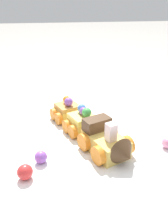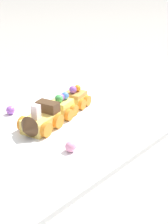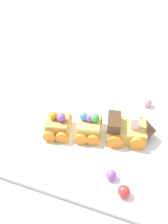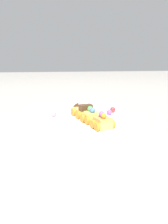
{
  "view_description": "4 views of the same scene",
  "coord_description": "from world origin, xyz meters",
  "px_view_note": "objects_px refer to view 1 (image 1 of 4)",
  "views": [
    {
      "loc": [
        0.41,
        -0.16,
        0.27
      ],
      "look_at": [
        -0.02,
        -0.04,
        0.06
      ],
      "focal_mm": 35.0,
      "sensor_mm": 36.0,
      "label": 1
    },
    {
      "loc": [
        0.5,
        0.53,
        0.37
      ],
      "look_at": [
        -0.04,
        0.03,
        0.04
      ],
      "focal_mm": 50.0,
      "sensor_mm": 36.0,
      "label": 2
    },
    {
      "loc": [
        0.15,
        -0.53,
        0.59
      ],
      "look_at": [
        -0.04,
        -0.01,
        0.05
      ],
      "focal_mm": 50.0,
      "sensor_mm": 36.0,
      "label": 3
    },
    {
      "loc": [
        -0.67,
        0.14,
        0.24
      ],
      "look_at": [
        0.01,
        -0.01,
        0.05
      ],
      "focal_mm": 28.0,
      "sensor_mm": 36.0,
      "label": 4
    }
  ],
  "objects_px": {
    "gumball_purple": "(41,157)",
    "cake_train_locomotive": "(108,143)",
    "gumball_red": "(25,172)",
    "cake_car_lemon": "(83,122)",
    "gumball_pink": "(168,143)",
    "cake_car_caramel": "(68,111)"
  },
  "relations": [
    {
      "from": "cake_train_locomotive",
      "to": "gumball_purple",
      "type": "height_order",
      "value": "cake_train_locomotive"
    },
    {
      "from": "cake_train_locomotive",
      "to": "gumball_red",
      "type": "height_order",
      "value": "cake_train_locomotive"
    },
    {
      "from": "cake_car_lemon",
      "to": "gumball_red",
      "type": "height_order",
      "value": "cake_car_lemon"
    },
    {
      "from": "gumball_red",
      "to": "gumball_pink",
      "type": "xyz_separation_m",
      "value": [
        -0.01,
        0.29,
        -0.0
      ]
    },
    {
      "from": "cake_train_locomotive",
      "to": "cake_car_lemon",
      "type": "relative_size",
      "value": 1.44
    },
    {
      "from": "cake_train_locomotive",
      "to": "gumball_purple",
      "type": "distance_m",
      "value": 0.13
    },
    {
      "from": "cake_train_locomotive",
      "to": "gumball_red",
      "type": "bearing_deg",
      "value": -94.07
    },
    {
      "from": "gumball_purple",
      "to": "gumball_pink",
      "type": "height_order",
      "value": "same"
    },
    {
      "from": "cake_car_caramel",
      "to": "gumball_red",
      "type": "height_order",
      "value": "cake_car_caramel"
    },
    {
      "from": "cake_train_locomotive",
      "to": "gumball_pink",
      "type": "height_order",
      "value": "cake_train_locomotive"
    },
    {
      "from": "gumball_pink",
      "to": "cake_car_caramel",
      "type": "bearing_deg",
      "value": -137.94
    },
    {
      "from": "cake_train_locomotive",
      "to": "cake_car_caramel",
      "type": "xyz_separation_m",
      "value": [
        -0.17,
        -0.04,
        -0.0
      ]
    },
    {
      "from": "cake_train_locomotive",
      "to": "gumball_purple",
      "type": "relative_size",
      "value": 5.33
    },
    {
      "from": "cake_car_lemon",
      "to": "cake_train_locomotive",
      "type": "bearing_deg",
      "value": -0.32
    },
    {
      "from": "cake_car_lemon",
      "to": "gumball_pink",
      "type": "height_order",
      "value": "cake_car_lemon"
    },
    {
      "from": "cake_car_lemon",
      "to": "gumball_purple",
      "type": "xyz_separation_m",
      "value": [
        0.09,
        -0.11,
        -0.01
      ]
    },
    {
      "from": "gumball_pink",
      "to": "gumball_purple",
      "type": "bearing_deg",
      "value": -95.53
    },
    {
      "from": "cake_train_locomotive",
      "to": "gumball_red",
      "type": "distance_m",
      "value": 0.16
    },
    {
      "from": "gumball_purple",
      "to": "cake_car_caramel",
      "type": "bearing_deg",
      "value": 151.94
    },
    {
      "from": "gumball_purple",
      "to": "cake_train_locomotive",
      "type": "bearing_deg",
      "value": 86.8
    },
    {
      "from": "cake_car_lemon",
      "to": "gumball_pink",
      "type": "distance_m",
      "value": 0.19
    },
    {
      "from": "gumball_purple",
      "to": "gumball_pink",
      "type": "bearing_deg",
      "value": 84.47
    }
  ]
}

